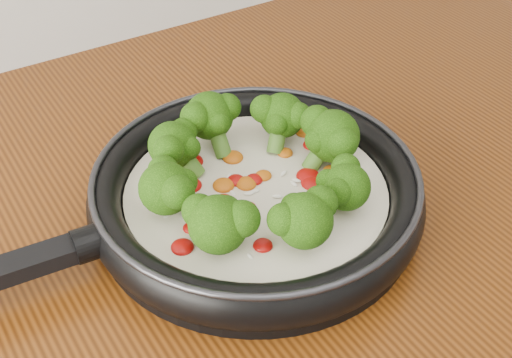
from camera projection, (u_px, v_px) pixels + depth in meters
skillet at (253, 190)px, 0.72m from camera, size 0.56×0.38×0.10m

